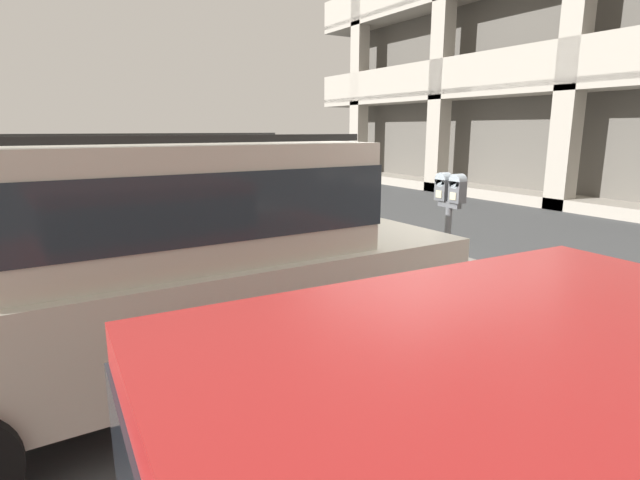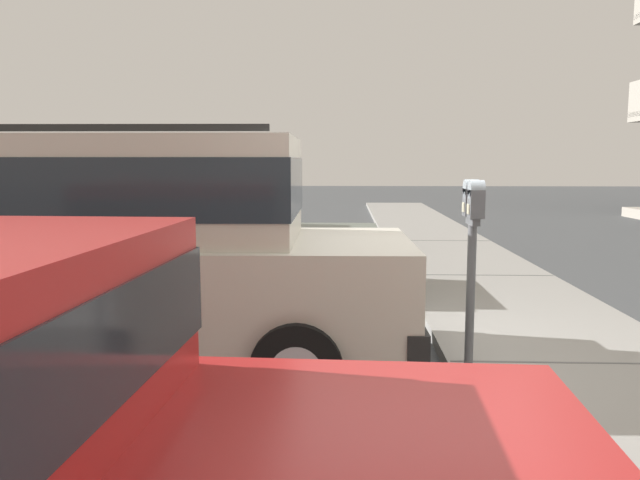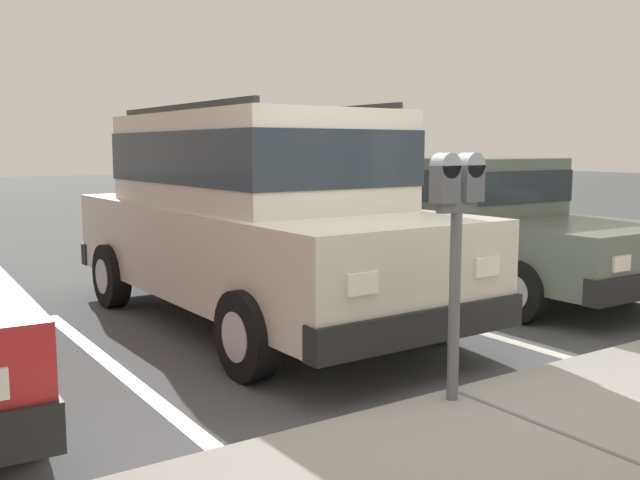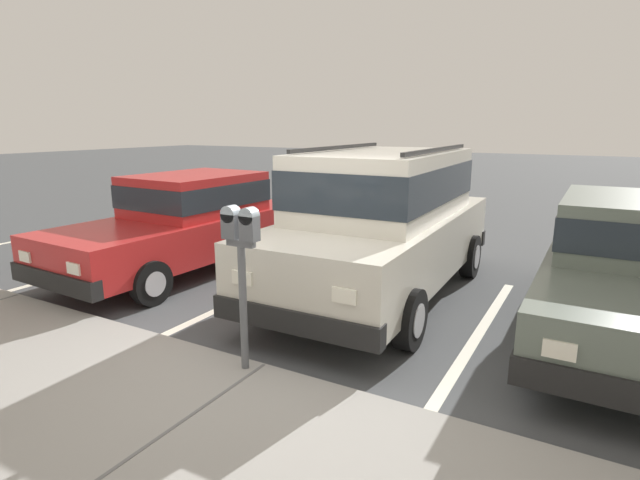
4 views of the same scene
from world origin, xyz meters
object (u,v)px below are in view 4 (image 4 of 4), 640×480
(red_sedan, at_px, (633,265))
(silver_suv, at_px, (383,218))
(parking_meter_near, at_px, (241,250))
(dark_hatchback, at_px, (188,220))

(red_sedan, bearing_deg, silver_suv, 0.93)
(red_sedan, xyz_separation_m, parking_meter_near, (3.08, 2.88, 0.42))
(silver_suv, xyz_separation_m, parking_meter_near, (0.16, 2.84, 0.16))
(silver_suv, height_order, dark_hatchback, silver_suv)
(red_sedan, distance_m, parking_meter_near, 4.24)
(red_sedan, relative_size, parking_meter_near, 2.97)
(dark_hatchback, xyz_separation_m, parking_meter_near, (-3.06, 2.47, 0.42))
(parking_meter_near, bearing_deg, red_sedan, -136.89)
(parking_meter_near, bearing_deg, dark_hatchback, -38.98)
(dark_hatchback, height_order, parking_meter_near, parking_meter_near)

